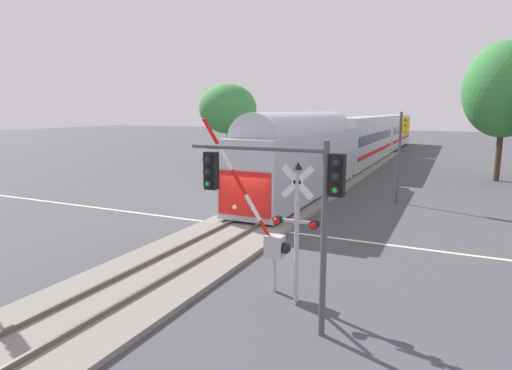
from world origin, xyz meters
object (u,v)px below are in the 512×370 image
Objects in this scene: commuter_train at (364,138)px; oak_far_right at (505,90)px; traffic_signal_near_right at (283,189)px; pine_left_background at (228,109)px; traffic_signal_far_side at (402,143)px; crossing_gate_near at (267,233)px; crossing_signal_mast at (297,218)px.

oak_far_right reaches higher than commuter_train.
oak_far_right is at bearing 76.73° from traffic_signal_near_right.
commuter_train is at bearing 27.13° from pine_left_background.
traffic_signal_far_side is at bearing -33.50° from pine_left_background.
traffic_signal_near_right is at bearing -58.89° from pine_left_background.
oak_far_right is at bearing -0.59° from pine_left_background.
oak_far_right is (6.88, 29.16, 3.50)m from traffic_signal_near_right.
oak_far_right is (24.62, -0.25, 1.43)m from pine_left_background.
traffic_signal_far_side reaches higher than traffic_signal_near_right.
traffic_signal_near_right is (1.26, -1.97, 1.81)m from crossing_gate_near.
traffic_signal_far_side is (5.96, -18.79, 0.95)m from commuter_train.
crossing_gate_near is 15.39m from traffic_signal_far_side.
traffic_signal_near_right is 0.59× the size of pine_left_background.
traffic_signal_near_right is (5.11, -35.89, 0.92)m from commuter_train.
traffic_signal_far_side reaches higher than commuter_train.
crossing_gate_near is 0.97× the size of traffic_signal_far_side.
crossing_gate_near is at bearing -106.67° from oak_far_right.
traffic_signal_near_right is at bearing -83.67° from crossing_signal_mast.
traffic_signal_near_right is at bearing -57.24° from crossing_gate_near.
crossing_gate_near is at bearing 157.85° from crossing_signal_mast.
crossing_gate_near is at bearing -97.98° from traffic_signal_far_side.
traffic_signal_far_side is at bearing 87.14° from traffic_signal_near_right.
traffic_signal_far_side is (0.85, 17.10, 0.03)m from traffic_signal_near_right.
crossing_signal_mast is at bearing -22.15° from crossing_gate_near.
traffic_signal_far_side is at bearing -116.53° from oak_far_right.
oak_far_right is at bearing 75.70° from crossing_signal_mast.
pine_left_background reaches higher than crossing_signal_mast.
crossing_signal_mast is 1.89m from traffic_signal_near_right.
traffic_signal_near_right is 17.12m from traffic_signal_far_side.
crossing_gate_near reaches higher than traffic_signal_near_right.
pine_left_background is 24.66m from oak_far_right.
oak_far_right is (8.14, 27.19, 5.31)m from crossing_gate_near.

